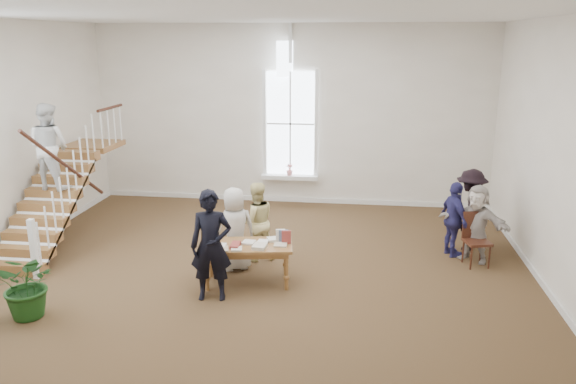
# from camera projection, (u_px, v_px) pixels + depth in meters

# --- Properties ---
(ground) EXTENTS (10.00, 10.00, 0.00)m
(ground) POSITION_uv_depth(u_px,v_px,m) (260.00, 268.00, 10.43)
(ground) COLOR #4B331D
(ground) RESTS_ON ground
(room_shell) EXTENTS (10.49, 10.00, 10.00)m
(room_shell) POSITION_uv_depth(u_px,v_px,m) (290.00, 187.00, 14.52)
(room_shell) COLOR beige
(room_shell) RESTS_ON ground
(staircase) EXTENTS (1.10, 4.10, 2.92)m
(staircase) POSITION_uv_depth(u_px,v_px,m) (53.00, 168.00, 11.27)
(staircase) COLOR brown
(staircase) RESTS_ON ground
(library_table) EXTENTS (1.64, 1.00, 0.79)m
(library_table) POSITION_uv_depth(u_px,v_px,m) (247.00, 249.00, 9.63)
(library_table) COLOR brown
(library_table) RESTS_ON ground
(police_officer) EXTENTS (0.73, 0.53, 1.83)m
(police_officer) POSITION_uv_depth(u_px,v_px,m) (211.00, 246.00, 9.00)
(police_officer) COLOR black
(police_officer) RESTS_ON ground
(elderly_woman) EXTENTS (0.90, 0.79, 1.55)m
(elderly_woman) POSITION_uv_depth(u_px,v_px,m) (235.00, 229.00, 10.22)
(elderly_woman) COLOR beige
(elderly_woman) RESTS_ON ground
(person_yellow) EXTENTS (0.93, 0.85, 1.53)m
(person_yellow) POSITION_uv_depth(u_px,v_px,m) (256.00, 222.00, 10.66)
(person_yellow) COLOR beige
(person_yellow) RESTS_ON ground
(woman_cluster_a) EXTENTS (0.65, 0.94, 1.49)m
(woman_cluster_a) POSITION_uv_depth(u_px,v_px,m) (454.00, 219.00, 10.86)
(woman_cluster_a) COLOR navy
(woman_cluster_a) RESTS_ON ground
(woman_cluster_b) EXTENTS (0.93, 1.21, 1.64)m
(woman_cluster_b) POSITION_uv_depth(u_px,v_px,m) (470.00, 210.00, 11.22)
(woman_cluster_b) COLOR black
(woman_cluster_b) RESTS_ON ground
(woman_cluster_c) EXTENTS (1.40, 1.13, 1.49)m
(woman_cluster_c) POSITION_uv_depth(u_px,v_px,m) (476.00, 223.00, 10.62)
(woman_cluster_c) COLOR #BEB4AB
(woman_cluster_c) RESTS_ON ground
(floor_plant) EXTENTS (0.97, 0.84, 1.06)m
(floor_plant) POSITION_uv_depth(u_px,v_px,m) (29.00, 285.00, 8.49)
(floor_plant) COLOR #163D13
(floor_plant) RESTS_ON ground
(side_chair) EXTENTS (0.53, 0.53, 1.01)m
(side_chair) POSITION_uv_depth(u_px,v_px,m) (476.00, 236.00, 10.50)
(side_chair) COLOR black
(side_chair) RESTS_ON ground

